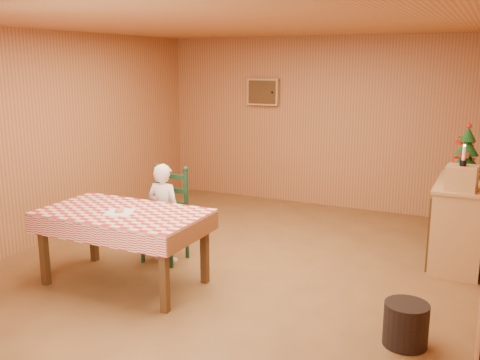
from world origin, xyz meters
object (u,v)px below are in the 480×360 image
seated_child (164,213)px  storage_bin (406,324)px  crate (462,178)px  ladder_chair (167,216)px  christmas_tree (467,153)px  dining_table (123,219)px  shelf_unit (458,222)px

seated_child → storage_bin: size_ratio=3.18×
storage_bin → crate: bearing=82.2°
ladder_chair → christmas_tree: christmas_tree is taller
seated_child → christmas_tree: size_ratio=1.81×
dining_table → christmas_tree: christmas_tree is taller
ladder_chair → storage_bin: bearing=-16.3°
seated_child → shelf_unit: bearing=-155.4°
ladder_chair → shelf_unit: bearing=23.7°
shelf_unit → christmas_tree: (0.01, 0.25, 0.74)m
dining_table → storage_bin: bearing=-0.5°
seated_child → crate: (3.01, 0.98, 0.49)m
storage_bin → ladder_chair: bearing=163.7°
dining_table → christmas_tree: 3.86m
dining_table → crate: size_ratio=5.52×
shelf_unit → crate: bearing=-88.8°
christmas_tree → storage_bin: (-0.24, -2.38, -1.03)m
seated_child → crate: 3.20m
ladder_chair → seated_child: 0.08m
seated_child → shelf_unit: size_ratio=0.91×
shelf_unit → dining_table: bearing=-144.9°
ladder_chair → christmas_tree: size_ratio=1.74×
shelf_unit → crate: (0.01, -0.40, 0.59)m
seated_child → shelf_unit: 3.30m
shelf_unit → storage_bin: size_ratio=3.50×
dining_table → shelf_unit: bearing=35.1°
dining_table → storage_bin: 2.82m
crate → seated_child: bearing=-162.0°
ladder_chair → christmas_tree: 3.47m
ladder_chair → crate: size_ratio=3.60×
ladder_chair → crate: bearing=17.0°
seated_child → ladder_chair: bearing=-90.0°
dining_table → crate: (3.01, 1.71, 0.37)m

